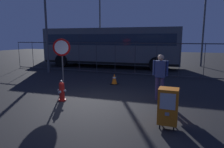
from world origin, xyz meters
name	(u,v)px	position (x,y,z in m)	size (l,w,h in m)	color
ground_plane	(91,106)	(0.00, 0.00, 0.00)	(60.00, 60.00, 0.00)	black
fire_hydrant	(62,91)	(-1.24, 0.13, 0.35)	(0.33, 0.32, 0.75)	red
newspaper_box_primary	(168,106)	(2.55, -0.90, 0.57)	(0.48, 0.42, 1.02)	black
stop_sign	(62,53)	(-2.20, 1.67, 1.60)	(0.71, 0.31, 2.23)	#4C4F54
pedestrian	(160,75)	(2.06, 1.44, 0.95)	(0.55, 0.22, 1.67)	#382D51
traffic_cone	(114,79)	(-0.35, 3.33, 0.26)	(0.36, 0.36, 0.53)	black
fence_barrier	(135,59)	(0.00, 6.13, 1.02)	(18.03, 0.04, 2.00)	#2D2D33
bus_near	(111,45)	(-2.71, 9.13, 1.71)	(10.61, 3.20, 3.00)	#4C5156
bus_far	(94,44)	(-6.00, 13.18, 1.71)	(10.64, 3.33, 3.00)	beige
street_light_near_left	(205,5)	(4.07, 11.88, 4.81)	(0.32, 0.32, 8.45)	#4C4F54
street_light_near_right	(45,8)	(-5.68, 5.22, 4.15)	(0.32, 0.32, 7.18)	#4C4F54
street_light_far_left	(100,11)	(-4.88, 12.10, 4.72)	(0.32, 0.32, 8.27)	#4C4F54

